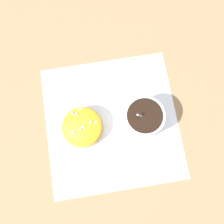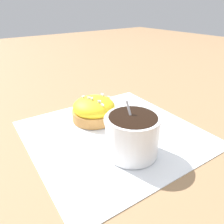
# 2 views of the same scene
# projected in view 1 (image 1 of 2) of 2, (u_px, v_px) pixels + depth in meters

# --- Properties ---
(ground_plane) EXTENTS (3.00, 3.00, 0.00)m
(ground_plane) POSITION_uv_depth(u_px,v_px,m) (112.00, 122.00, 0.64)
(ground_plane) COLOR #93704C
(paper_napkin) EXTENTS (0.34, 0.34, 0.00)m
(paper_napkin) POSITION_uv_depth(u_px,v_px,m) (112.00, 122.00, 0.64)
(paper_napkin) COLOR white
(paper_napkin) RESTS_ON ground_plane
(coffee_cup) EXTENTS (0.12, 0.09, 0.09)m
(coffee_cup) POSITION_uv_depth(u_px,v_px,m) (143.00, 119.00, 0.60)
(coffee_cup) COLOR white
(coffee_cup) RESTS_ON paper_napkin
(frosted_pastry) EXTENTS (0.10, 0.10, 0.06)m
(frosted_pastry) POSITION_uv_depth(u_px,v_px,m) (82.00, 127.00, 0.61)
(frosted_pastry) COLOR #C18442
(frosted_pastry) RESTS_ON paper_napkin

